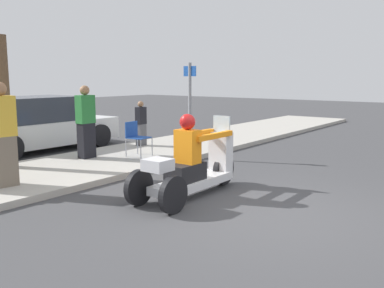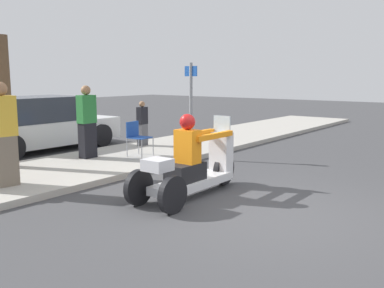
{
  "view_description": "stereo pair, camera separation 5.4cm",
  "coord_description": "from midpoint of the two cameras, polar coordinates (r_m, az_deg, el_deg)",
  "views": [
    {
      "loc": [
        -5.4,
        -2.78,
        1.99
      ],
      "look_at": [
        0.17,
        1.43,
        0.89
      ],
      "focal_mm": 40.0,
      "sensor_mm": 36.0,
      "label": 1
    },
    {
      "loc": [
        -5.37,
        -2.83,
        1.99
      ],
      "look_at": [
        0.17,
        1.43,
        0.89
      ],
      "focal_mm": 40.0,
      "sensor_mm": 36.0,
      "label": 2
    }
  ],
  "objects": [
    {
      "name": "motorcycle_trike",
      "position": [
        7.16,
        -0.16,
        -3.14
      ],
      "size": [
        2.46,
        0.79,
        1.4
      ],
      "color": "black",
      "rests_on": "ground"
    },
    {
      "name": "parked_car_lot_right",
      "position": [
        12.38,
        -20.15,
        2.39
      ],
      "size": [
        4.26,
        2.0,
        1.46
      ],
      "color": "silver",
      "rests_on": "ground"
    },
    {
      "name": "sidewalk_strip",
      "position": [
        9.36,
        -16.55,
        -3.32
      ],
      "size": [
        28.0,
        2.8,
        0.12
      ],
      "color": "#B2ADA3",
      "rests_on": "ground"
    },
    {
      "name": "ground_plane",
      "position": [
        6.39,
        9.2,
        -9.31
      ],
      "size": [
        60.0,
        60.0,
        0.0
      ],
      "primitive_type": "plane",
      "color": "#424244"
    },
    {
      "name": "spectator_near_curb",
      "position": [
        10.15,
        -14.12,
        2.69
      ],
      "size": [
        0.4,
        0.24,
        1.68
      ],
      "color": "black",
      "rests_on": "sidewalk_strip"
    },
    {
      "name": "tree_trunk",
      "position": [
        9.62,
        -24.02,
        5.11
      ],
      "size": [
        0.28,
        0.28,
        2.71
      ],
      "color": "brown",
      "rests_on": "sidewalk_strip"
    },
    {
      "name": "folding_chair_curbside",
      "position": [
        10.21,
        -7.69,
        1.2
      ],
      "size": [
        0.51,
        0.51,
        0.82
      ],
      "color": "#A5A8AD",
      "rests_on": "sidewalk_strip"
    },
    {
      "name": "spectator_with_child",
      "position": [
        7.97,
        -24.11,
        0.91
      ],
      "size": [
        0.46,
        0.32,
        1.79
      ],
      "color": "#726656",
      "rests_on": "sidewalk_strip"
    },
    {
      "name": "street_sign",
      "position": [
        10.29,
        -0.44,
        5.22
      ],
      "size": [
        0.08,
        0.36,
        2.2
      ],
      "color": "gray",
      "rests_on": "sidewalk_strip"
    },
    {
      "name": "spectator_end_of_line",
      "position": [
        11.77,
        -6.95,
        2.64
      ],
      "size": [
        0.3,
        0.19,
        1.22
      ],
      "color": "#515156",
      "rests_on": "sidewalk_strip"
    }
  ]
}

